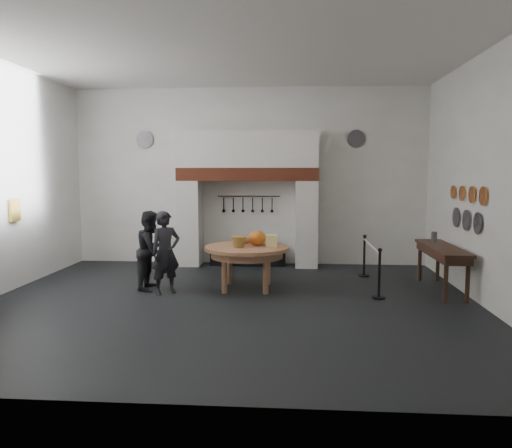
# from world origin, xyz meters

# --- Properties ---
(floor) EXTENTS (9.00, 8.00, 0.02)m
(floor) POSITION_xyz_m (0.00, 0.00, 0.00)
(floor) COLOR black
(floor) RESTS_ON ground
(ceiling) EXTENTS (9.00, 8.00, 0.02)m
(ceiling) POSITION_xyz_m (0.00, 0.00, 4.50)
(ceiling) COLOR silver
(ceiling) RESTS_ON wall_back
(wall_back) EXTENTS (9.00, 0.02, 4.50)m
(wall_back) POSITION_xyz_m (0.00, 4.00, 2.25)
(wall_back) COLOR white
(wall_back) RESTS_ON floor
(wall_front) EXTENTS (9.00, 0.02, 4.50)m
(wall_front) POSITION_xyz_m (0.00, -4.00, 2.25)
(wall_front) COLOR white
(wall_front) RESTS_ON floor
(wall_right) EXTENTS (0.02, 8.00, 4.50)m
(wall_right) POSITION_xyz_m (4.50, 0.00, 2.25)
(wall_right) COLOR white
(wall_right) RESTS_ON floor
(chimney_pier_left) EXTENTS (0.55, 0.70, 2.15)m
(chimney_pier_left) POSITION_xyz_m (-1.48, 3.65, 1.07)
(chimney_pier_left) COLOR silver
(chimney_pier_left) RESTS_ON floor
(chimney_pier_right) EXTENTS (0.55, 0.70, 2.15)m
(chimney_pier_right) POSITION_xyz_m (1.48, 3.65, 1.07)
(chimney_pier_right) COLOR silver
(chimney_pier_right) RESTS_ON floor
(hearth_brick_band) EXTENTS (3.50, 0.72, 0.32)m
(hearth_brick_band) POSITION_xyz_m (0.00, 3.65, 2.31)
(hearth_brick_band) COLOR #9E442B
(hearth_brick_band) RESTS_ON chimney_pier_left
(chimney_hood) EXTENTS (3.50, 0.70, 0.90)m
(chimney_hood) POSITION_xyz_m (0.00, 3.65, 2.92)
(chimney_hood) COLOR silver
(chimney_hood) RESTS_ON hearth_brick_band
(iron_range) EXTENTS (1.90, 0.45, 0.50)m
(iron_range) POSITION_xyz_m (0.00, 3.72, 0.25)
(iron_range) COLOR black
(iron_range) RESTS_ON floor
(utensil_rail) EXTENTS (1.60, 0.02, 0.02)m
(utensil_rail) POSITION_xyz_m (0.00, 3.92, 1.75)
(utensil_rail) COLOR black
(utensil_rail) RESTS_ON wall_back
(wall_plaque) EXTENTS (0.05, 0.34, 0.44)m
(wall_plaque) POSITION_xyz_m (-4.45, 0.80, 1.60)
(wall_plaque) COLOR gold
(wall_plaque) RESTS_ON wall_left
(work_table) EXTENTS (2.18, 2.18, 0.07)m
(work_table) POSITION_xyz_m (0.21, 1.12, 0.84)
(work_table) COLOR tan
(work_table) RESTS_ON floor
(pumpkin) EXTENTS (0.36, 0.36, 0.31)m
(pumpkin) POSITION_xyz_m (0.41, 1.22, 1.03)
(pumpkin) COLOR orange
(pumpkin) RESTS_ON work_table
(cheese_block_big) EXTENTS (0.22, 0.22, 0.24)m
(cheese_block_big) POSITION_xyz_m (0.71, 1.07, 0.99)
(cheese_block_big) COLOR #E9DD8B
(cheese_block_big) RESTS_ON work_table
(cheese_block_small) EXTENTS (0.18, 0.18, 0.20)m
(cheese_block_small) POSITION_xyz_m (0.69, 1.37, 0.97)
(cheese_block_small) COLOR #D8D281
(cheese_block_small) RESTS_ON work_table
(wicker_basket) EXTENTS (0.41, 0.41, 0.22)m
(wicker_basket) POSITION_xyz_m (0.06, 0.97, 0.98)
(wicker_basket) COLOR #A6833D
(wicker_basket) RESTS_ON work_table
(bread_loaf) EXTENTS (0.31, 0.18, 0.13)m
(bread_loaf) POSITION_xyz_m (0.11, 1.47, 0.94)
(bread_loaf) COLOR #A17239
(bread_loaf) RESTS_ON work_table
(visitor_near) EXTENTS (0.70, 0.67, 1.62)m
(visitor_near) POSITION_xyz_m (-1.33, 0.63, 0.81)
(visitor_near) COLOR black
(visitor_near) RESTS_ON floor
(visitor_far) EXTENTS (0.69, 0.84, 1.59)m
(visitor_far) POSITION_xyz_m (-1.73, 1.03, 0.79)
(visitor_far) COLOR black
(visitor_far) RESTS_ON floor
(side_table) EXTENTS (0.55, 2.20, 0.06)m
(side_table) POSITION_xyz_m (4.10, 1.22, 0.87)
(side_table) COLOR #3A1E15
(side_table) RESTS_ON floor
(pewter_jug) EXTENTS (0.12, 0.12, 0.22)m
(pewter_jug) POSITION_xyz_m (4.10, 1.82, 1.01)
(pewter_jug) COLOR #4B4B50
(pewter_jug) RESTS_ON side_table
(copper_pan_a) EXTENTS (0.03, 0.34, 0.34)m
(copper_pan_a) POSITION_xyz_m (4.46, 0.20, 1.95)
(copper_pan_a) COLOR #C6662D
(copper_pan_a) RESTS_ON wall_right
(copper_pan_b) EXTENTS (0.03, 0.32, 0.32)m
(copper_pan_b) POSITION_xyz_m (4.46, 0.75, 1.95)
(copper_pan_b) COLOR #C6662D
(copper_pan_b) RESTS_ON wall_right
(copper_pan_c) EXTENTS (0.03, 0.30, 0.30)m
(copper_pan_c) POSITION_xyz_m (4.46, 1.30, 1.95)
(copper_pan_c) COLOR #C6662D
(copper_pan_c) RESTS_ON wall_right
(copper_pan_d) EXTENTS (0.03, 0.28, 0.28)m
(copper_pan_d) POSITION_xyz_m (4.46, 1.85, 1.95)
(copper_pan_d) COLOR #C6662D
(copper_pan_d) RESTS_ON wall_right
(pewter_plate_left) EXTENTS (0.03, 0.40, 0.40)m
(pewter_plate_left) POSITION_xyz_m (4.46, 0.40, 1.45)
(pewter_plate_left) COLOR #4C4C51
(pewter_plate_left) RESTS_ON wall_right
(pewter_plate_mid) EXTENTS (0.03, 0.40, 0.40)m
(pewter_plate_mid) POSITION_xyz_m (4.46, 1.00, 1.45)
(pewter_plate_mid) COLOR #4C4C51
(pewter_plate_mid) RESTS_ON wall_right
(pewter_plate_right) EXTENTS (0.03, 0.40, 0.40)m
(pewter_plate_right) POSITION_xyz_m (4.46, 1.60, 1.45)
(pewter_plate_right) COLOR #4C4C51
(pewter_plate_right) RESTS_ON wall_right
(pewter_plate_back_left) EXTENTS (0.44, 0.03, 0.44)m
(pewter_plate_back_left) POSITION_xyz_m (-2.70, 3.96, 3.20)
(pewter_plate_back_left) COLOR #4C4C51
(pewter_plate_back_left) RESTS_ON wall_back
(pewter_plate_back_right) EXTENTS (0.44, 0.03, 0.44)m
(pewter_plate_back_right) POSITION_xyz_m (2.70, 3.96, 3.20)
(pewter_plate_back_right) COLOR #4C4C51
(pewter_plate_back_right) RESTS_ON wall_back
(barrier_post_near) EXTENTS (0.05, 0.05, 0.90)m
(barrier_post_near) POSITION_xyz_m (2.76, 0.52, 0.45)
(barrier_post_near) COLOR black
(barrier_post_near) RESTS_ON floor
(barrier_post_far) EXTENTS (0.05, 0.05, 0.90)m
(barrier_post_far) POSITION_xyz_m (2.76, 2.52, 0.45)
(barrier_post_far) COLOR black
(barrier_post_far) RESTS_ON floor
(barrier_rope) EXTENTS (0.04, 2.00, 0.04)m
(barrier_rope) POSITION_xyz_m (2.76, 1.52, 0.85)
(barrier_rope) COLOR silver
(barrier_rope) RESTS_ON barrier_post_near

